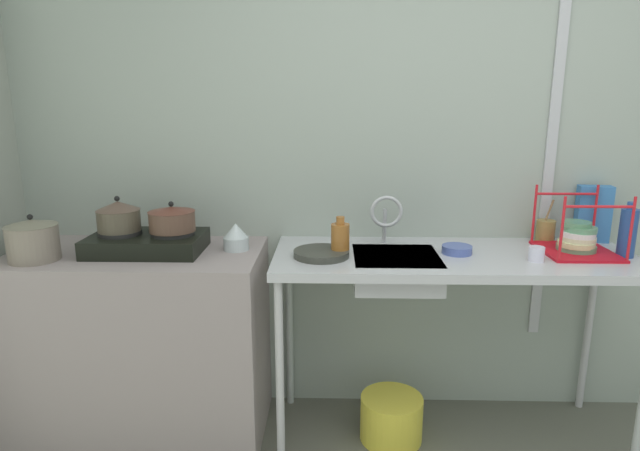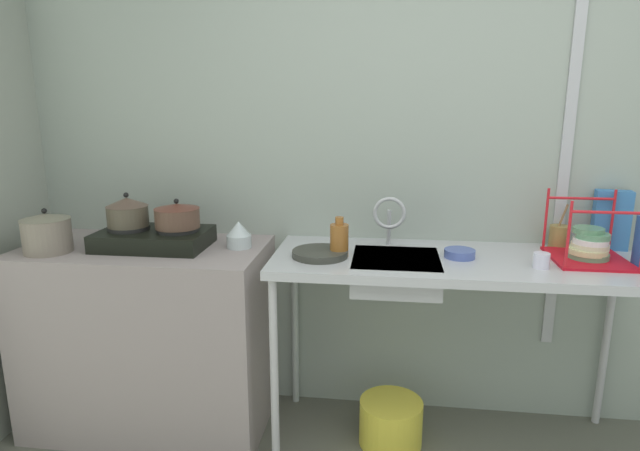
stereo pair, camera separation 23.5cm
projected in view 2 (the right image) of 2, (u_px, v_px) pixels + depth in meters
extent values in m
cube|color=#99A499|center=(476.00, 148.00, 2.53)|extent=(5.25, 0.10, 2.74)
cube|color=#B6B7BD|center=(570.00, 120.00, 2.39)|extent=(0.05, 0.01, 2.19)
cube|color=gray|center=(150.00, 336.00, 2.59)|extent=(1.14, 0.60, 0.92)
cube|color=#B6B7BD|center=(457.00, 262.00, 2.31)|extent=(1.63, 0.60, 0.04)
cylinder|color=#B7B6BB|center=(274.00, 375.00, 2.26)|extent=(0.04, 0.04, 0.88)
cylinder|color=#B1BBB6|center=(295.00, 326.00, 2.76)|extent=(0.04, 0.04, 0.88)
cylinder|color=#B5B4B9|center=(606.00, 342.00, 2.57)|extent=(0.04, 0.04, 0.88)
cube|color=black|center=(154.00, 239.00, 2.47)|extent=(0.50, 0.32, 0.08)
cylinder|color=black|center=(129.00, 228.00, 2.48)|extent=(0.19, 0.19, 0.02)
cylinder|color=black|center=(178.00, 229.00, 2.45)|extent=(0.19, 0.19, 0.02)
cylinder|color=#4D4436|center=(128.00, 216.00, 2.46)|extent=(0.19, 0.19, 0.10)
cone|color=brown|center=(127.00, 202.00, 2.45)|extent=(0.19, 0.19, 0.04)
sphere|color=black|center=(126.00, 195.00, 2.44)|extent=(0.02, 0.02, 0.02)
cylinder|color=brown|center=(177.00, 218.00, 2.43)|extent=(0.20, 0.20, 0.09)
cone|color=brown|center=(177.00, 206.00, 2.42)|extent=(0.21, 0.21, 0.02)
sphere|color=black|center=(176.00, 201.00, 2.41)|extent=(0.02, 0.02, 0.02)
cylinder|color=slate|center=(47.00, 235.00, 2.38)|extent=(0.21, 0.21, 0.15)
cone|color=slate|center=(45.00, 216.00, 2.36)|extent=(0.21, 0.21, 0.02)
sphere|color=black|center=(44.00, 211.00, 2.36)|extent=(0.02, 0.02, 0.02)
cylinder|color=silver|center=(239.00, 241.00, 2.47)|extent=(0.12, 0.12, 0.06)
cone|color=silver|center=(239.00, 228.00, 2.45)|extent=(0.11, 0.11, 0.07)
cube|color=#B6B7BD|center=(396.00, 272.00, 2.33)|extent=(0.38, 0.38, 0.13)
cylinder|color=#B6B7BD|center=(389.00, 227.00, 2.51)|extent=(0.02, 0.02, 0.17)
torus|color=#B6B7BD|center=(389.00, 213.00, 2.42)|extent=(0.15, 0.02, 0.15)
cylinder|color=#363730|center=(320.00, 253.00, 2.32)|extent=(0.25, 0.25, 0.03)
cylinder|color=red|center=(568.00, 236.00, 2.10)|extent=(0.01, 0.01, 0.29)
cylinder|color=red|center=(546.00, 219.00, 2.41)|extent=(0.01, 0.01, 0.29)
cylinder|color=red|center=(612.00, 221.00, 2.37)|extent=(0.01, 0.01, 0.29)
cylinder|color=red|center=(609.00, 212.00, 2.06)|extent=(0.29, 0.01, 0.01)
cylinder|color=red|center=(581.00, 198.00, 2.37)|extent=(0.29, 0.01, 0.01)
cube|color=red|center=(588.00, 259.00, 2.27)|extent=(0.31, 0.33, 0.01)
cylinder|color=#5C9369|center=(588.00, 255.00, 2.27)|extent=(0.17, 0.17, 0.02)
cylinder|color=beige|center=(588.00, 251.00, 2.26)|extent=(0.16, 0.16, 0.02)
cylinder|color=beige|center=(590.00, 246.00, 2.25)|extent=(0.15, 0.15, 0.02)
cylinder|color=white|center=(591.00, 241.00, 2.25)|extent=(0.14, 0.14, 0.02)
cylinder|color=#5E9770|center=(593.00, 236.00, 2.24)|extent=(0.14, 0.14, 0.02)
cylinder|color=#5C8E68|center=(589.00, 230.00, 2.25)|extent=(0.13, 0.13, 0.02)
cylinder|color=silver|center=(541.00, 260.00, 2.16)|extent=(0.07, 0.07, 0.06)
cylinder|color=#4C5FAB|center=(460.00, 253.00, 2.31)|extent=(0.13, 0.13, 0.04)
cylinder|color=#9A5D26|center=(339.00, 240.00, 2.32)|extent=(0.08, 0.08, 0.14)
cylinder|color=#9A5D26|center=(339.00, 221.00, 2.30)|extent=(0.04, 0.04, 0.03)
cube|color=#3774B8|center=(611.00, 220.00, 2.42)|extent=(0.16, 0.09, 0.27)
cylinder|color=olive|center=(559.00, 237.00, 2.46)|extent=(0.09, 0.09, 0.11)
cylinder|color=olive|center=(560.00, 222.00, 2.44)|extent=(0.06, 0.02, 0.17)
cylinder|color=yellow|center=(391.00, 422.00, 2.48)|extent=(0.30, 0.30, 0.22)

